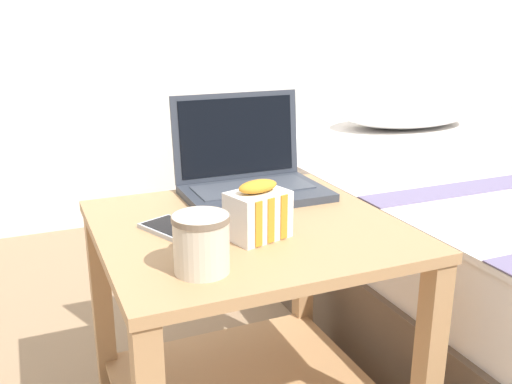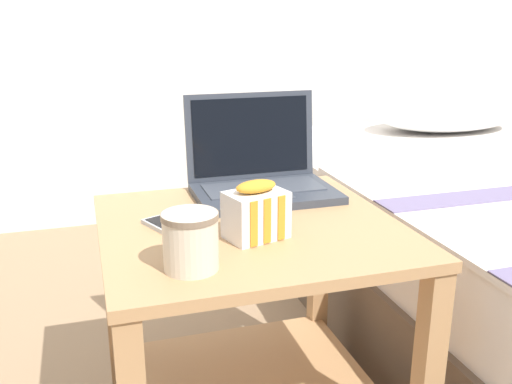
% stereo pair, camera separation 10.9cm
% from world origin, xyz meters
% --- Properties ---
extents(bedside_table, '(0.60, 0.57, 0.54)m').
position_xyz_m(bedside_table, '(0.00, 0.00, 0.35)').
color(bedside_table, tan).
rests_on(bedside_table, ground_plane).
extents(laptop, '(0.32, 0.24, 0.23)m').
position_xyz_m(laptop, '(0.08, 0.20, 0.59)').
color(laptop, '#333842').
rests_on(laptop, bedside_table).
extents(mug_front_left, '(0.10, 0.14, 0.10)m').
position_xyz_m(mug_front_left, '(-0.15, -0.17, 0.60)').
color(mug_front_left, beige).
rests_on(mug_front_left, bedside_table).
extents(snack_bag, '(0.13, 0.10, 0.11)m').
position_xyz_m(snack_bag, '(-0.01, -0.08, 0.59)').
color(snack_bag, white).
rests_on(snack_bag, bedside_table).
extents(cell_phone, '(0.13, 0.17, 0.01)m').
position_xyz_m(cell_phone, '(-0.15, 0.01, 0.55)').
color(cell_phone, '#B7BABC').
rests_on(cell_phone, bedside_table).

